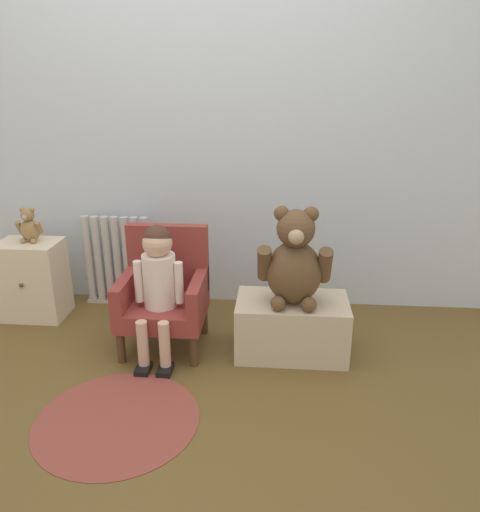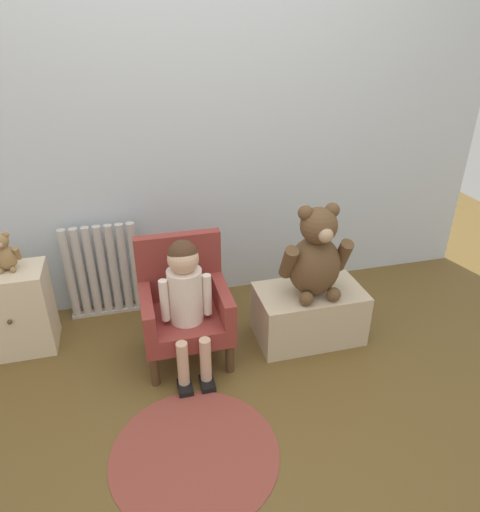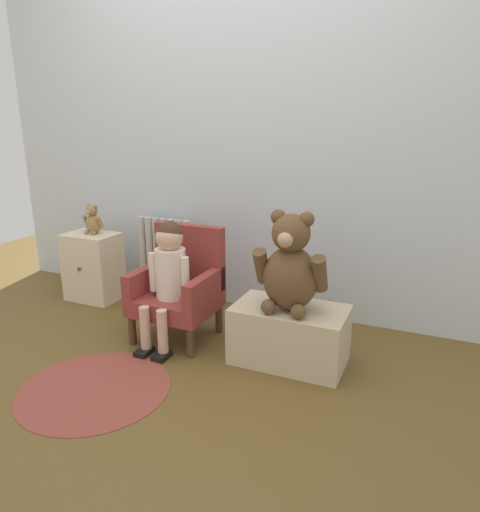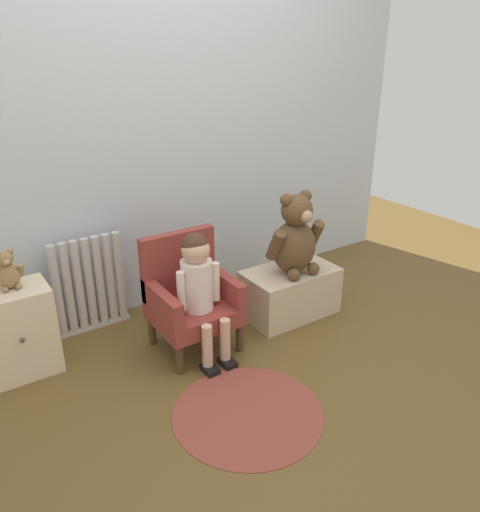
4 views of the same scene
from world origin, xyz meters
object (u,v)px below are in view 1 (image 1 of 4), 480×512
radiator (118,261)px  small_teddy_bear (29,227)px  low_bench (292,326)px  small_dresser (33,280)px  large_teddy_bear (294,262)px  child_figure (158,274)px  floor_rug (117,420)px  child_armchair (165,292)px

radiator → small_teddy_bear: small_teddy_bear is taller
low_bench → small_dresser: bearing=168.9°
low_bench → small_teddy_bear: 1.62m
low_bench → small_teddy_bear: size_ratio=2.83×
radiator → small_dresser: 0.51m
low_bench → large_teddy_bear: bearing=-88.3°
child_figure → low_bench: (0.68, 0.07, -0.30)m
floor_rug → small_dresser: bearing=130.4°
small_dresser → child_figure: bearing=-23.1°
child_armchair → child_figure: bearing=-90.0°
small_dresser → large_teddy_bear: size_ratio=0.94×
large_teddy_bear → low_bench: bearing=91.7°
radiator → large_teddy_bear: (1.09, -0.55, 0.24)m
child_figure → low_bench: child_figure is taller
child_figure → floor_rug: 0.73m
large_teddy_bear → small_teddy_bear: size_ratio=2.48×
child_figure → floor_rug: size_ratio=0.99×
child_armchair → floor_rug: child_armchair is taller
small_dresser → floor_rug: (0.79, -0.93, -0.23)m
small_dresser → low_bench: 1.58m
child_figure → child_armchair: bearing=90.0°
radiator → child_armchair: child_armchair is taller
radiator → small_dresser: bearing=-154.2°
small_teddy_bear → floor_rug: (0.78, -0.95, -0.56)m
small_dresser → child_figure: (0.87, -0.37, 0.22)m
small_dresser → large_teddy_bear: large_teddy_bear is taller
small_dresser → child_armchair: size_ratio=0.74×
child_figure → small_dresser: bearing=156.9°
radiator → small_dresser: size_ratio=1.22×
child_armchair → floor_rug: size_ratio=0.90×
child_armchair → low_bench: child_armchair is taller
radiator → floor_rug: bearing=-73.6°
child_armchair → small_teddy_bear: size_ratio=3.14×
low_bench → small_teddy_bear: small_teddy_bear is taller
low_bench → large_teddy_bear: size_ratio=1.14×
radiator → large_teddy_bear: large_teddy_bear is taller
radiator → low_bench: 1.22m
child_figure → floor_rug: child_figure is taller
low_bench → floor_rug: size_ratio=0.82×
child_armchair → small_teddy_bear: small_teddy_bear is taller
child_figure → large_teddy_bear: bearing=3.4°
child_armchair → floor_rug: 0.74m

